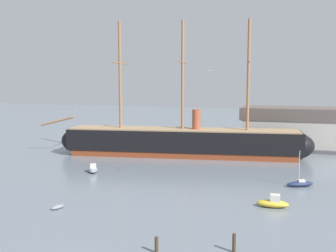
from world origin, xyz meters
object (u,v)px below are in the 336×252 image
at_px(dinghy_foreground_left, 58,207).
at_px(seagull_in_flight, 211,70).
at_px(sailboat_distant_centre, 234,148).
at_px(mooring_piling_right_pair, 157,245).
at_px(mooring_piling_nearest, 234,243).
at_px(sailboat_alongside_stern, 300,184).
at_px(motorboat_alongside_bow, 93,169).
at_px(tall_ship, 182,142).
at_px(motorboat_mid_right, 273,203).

bearing_deg(dinghy_foreground_left, seagull_in_flight, 41.43).
xyz_separation_m(sailboat_distant_centre, mooring_piling_right_pair, (1.66, -58.52, 0.32)).
height_order(dinghy_foreground_left, mooring_piling_nearest, mooring_piling_nearest).
relative_size(sailboat_alongside_stern, sailboat_distant_centre, 1.00).
bearing_deg(motorboat_alongside_bow, sailboat_distant_centre, 55.79).
xyz_separation_m(tall_ship, seagull_in_flight, (11.35, -24.85, 14.58)).
bearing_deg(motorboat_mid_right, seagull_in_flight, 149.83).
xyz_separation_m(tall_ship, motorboat_alongside_bow, (-10.79, -19.71, -2.57)).
relative_size(tall_ship, motorboat_mid_right, 14.33).
bearing_deg(mooring_piling_nearest, dinghy_foreground_left, 165.00).
relative_size(motorboat_mid_right, mooring_piling_nearest, 2.23).
xyz_separation_m(mooring_piling_nearest, seagull_in_flight, (-6.92, 20.97, 16.77)).
bearing_deg(mooring_piling_nearest, sailboat_alongside_stern, 77.75).
distance_m(tall_ship, mooring_piling_right_pair, 49.57).
distance_m(motorboat_alongside_bow, mooring_piling_right_pair, 36.05).
bearing_deg(sailboat_alongside_stern, mooring_piling_right_pair, -113.57).
relative_size(motorboat_mid_right, motorboat_alongside_bow, 1.03).
xyz_separation_m(sailboat_distant_centre, mooring_piling_nearest, (8.67, -56.12, 0.46)).
xyz_separation_m(motorboat_mid_right, motorboat_alongside_bow, (-31.70, 10.70, -0.05)).
bearing_deg(tall_ship, mooring_piling_nearest, -68.25).
relative_size(motorboat_mid_right, seagull_in_flight, 3.82).
bearing_deg(tall_ship, dinghy_foreground_left, -97.58).
height_order(motorboat_alongside_bow, sailboat_alongside_stern, sailboat_alongside_stern).
distance_m(motorboat_mid_right, motorboat_alongside_bow, 33.46).
height_order(motorboat_alongside_bow, mooring_piling_nearest, mooring_piling_nearest).
xyz_separation_m(motorboat_alongside_bow, mooring_piling_right_pair, (22.06, -28.51, 0.25)).
relative_size(motorboat_mid_right, sailboat_distant_centre, 0.74).
bearing_deg(dinghy_foreground_left, motorboat_alongside_bow, 105.62).
bearing_deg(motorboat_mid_right, motorboat_alongside_bow, 161.35).
relative_size(motorboat_mid_right, sailboat_alongside_stern, 0.74).
distance_m(tall_ship, mooring_piling_nearest, 49.38).
relative_size(sailboat_distant_centre, seagull_in_flight, 5.16).
height_order(dinghy_foreground_left, sailboat_distant_centre, sailboat_distant_centre).
height_order(mooring_piling_nearest, seagull_in_flight, seagull_in_flight).
bearing_deg(dinghy_foreground_left, mooring_piling_nearest, -15.00).
height_order(mooring_piling_right_pair, seagull_in_flight, seagull_in_flight).
xyz_separation_m(motorboat_mid_right, mooring_piling_right_pair, (-9.64, -17.81, 0.19)).
distance_m(dinghy_foreground_left, sailboat_alongside_stern, 36.09).
xyz_separation_m(dinghy_foreground_left, sailboat_alongside_stern, (29.43, 20.88, 0.23)).
distance_m(tall_ship, motorboat_alongside_bow, 22.61).
bearing_deg(motorboat_alongside_bow, dinghy_foreground_left, -74.38).
bearing_deg(mooring_piling_right_pair, motorboat_alongside_bow, 127.73).
bearing_deg(sailboat_alongside_stern, motorboat_alongside_bow, -178.23).
bearing_deg(dinghy_foreground_left, motorboat_mid_right, 19.18).
height_order(sailboat_distant_centre, mooring_piling_right_pair, sailboat_distant_centre).
xyz_separation_m(tall_ship, mooring_piling_nearest, (18.28, -45.82, -2.19)).
height_order(motorboat_alongside_bow, mooring_piling_right_pair, mooring_piling_right_pair).
relative_size(sailboat_distant_centre, mooring_piling_nearest, 3.01).
height_order(motorboat_mid_right, mooring_piling_right_pair, motorboat_mid_right).
xyz_separation_m(motorboat_alongside_bow, sailboat_alongside_stern, (34.97, 1.08, -0.08)).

